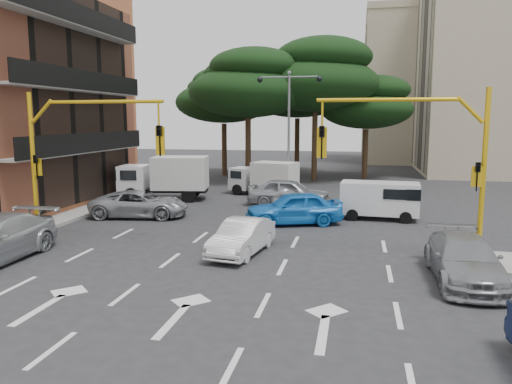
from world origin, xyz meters
The scene contains 19 objects.
ground centered at (0.00, 0.00, 0.00)m, with size 120.00×120.00×0.00m, color #28282B.
median_strip centered at (0.00, 16.00, 0.07)m, with size 1.40×6.00×0.15m, color gray.
apartment_beige_far centered at (12.95, 44.00, 8.35)m, with size 16.20×12.15×16.70m.
pine_left_near centered at (-3.94, 21.96, 7.60)m, with size 9.15×9.15×10.23m.
pine_center centered at (1.06, 23.96, 8.30)m, with size 9.98×9.98×11.16m.
pine_left_far centered at (-6.94, 25.96, 6.91)m, with size 8.32×8.32×9.30m.
pine_right centered at (5.06, 25.96, 6.22)m, with size 7.49×7.49×8.37m.
pine_back centered at (-0.94, 28.96, 7.60)m, with size 9.15×9.15×10.23m.
signal_mast_right centered at (6.80, 1.99, 3.88)m, with size 5.79×0.37×6.00m.
signal_mast_left centered at (-6.80, 1.99, 3.88)m, with size 5.79×0.37×6.00m.
street_lamp_center centered at (0.00, 16.00, 5.43)m, with size 4.16×0.36×7.77m.
car_white_hatch centered at (0.29, 1.38, 0.64)m, with size 1.35×3.87×1.27m, color silver.
car_blue_compact centered at (1.51, 6.91, 0.77)m, with size 1.83×4.54×1.55m, color blue.
car_silver_cross_a centered at (-6.35, 7.08, 0.67)m, with size 2.24×4.85×1.35m, color #9D9FA5.
car_silver_cross_b centered at (0.63, 11.73, 0.79)m, with size 1.87×4.65×1.58m, color #A6A9AE.
car_silver_parked centered at (7.68, -0.33, 0.69)m, with size 1.93×4.75×1.38m, color gray.
van_white centered at (5.52, 8.99, 0.94)m, with size 1.70×3.75×1.88m, color silver, non-canonical shape.
box_truck_a centered at (-7.14, 12.46, 1.33)m, with size 2.27×5.40×2.66m, color white, non-canonical shape.
box_truck_b centered at (-1.54, 15.50, 1.09)m, with size 1.86×4.43×2.18m, color silver, non-canonical shape.
Camera 1 is at (4.36, -16.08, 4.98)m, focal length 35.00 mm.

